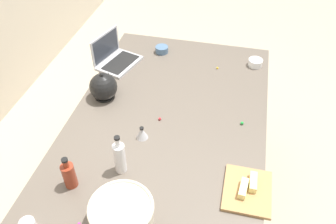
# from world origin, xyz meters

# --- Properties ---
(ground_plane) EXTENTS (12.00, 12.00, 0.00)m
(ground_plane) POSITION_xyz_m (0.00, 0.00, 0.00)
(ground_plane) COLOR #B7A88E
(island_counter) EXTENTS (1.85, 1.18, 0.90)m
(island_counter) POSITION_xyz_m (0.00, 0.00, 0.45)
(island_counter) COLOR #4C331E
(island_counter) RESTS_ON ground
(laptop) EXTENTS (0.36, 0.31, 0.22)m
(laptop) POSITION_xyz_m (0.49, 0.51, 0.95)
(laptop) COLOR #B7B7BC
(laptop) RESTS_ON island_counter
(mixing_bowl_large) EXTENTS (0.30, 0.30, 0.13)m
(mixing_bowl_large) POSITION_xyz_m (-0.73, 0.04, 0.97)
(mixing_bowl_large) COLOR beige
(mixing_bowl_large) RESTS_ON island_counter
(bottle_vinegar) EXTENTS (0.06, 0.06, 0.25)m
(bottle_vinegar) POSITION_xyz_m (-0.44, 0.15, 1.00)
(bottle_vinegar) COLOR white
(bottle_vinegar) RESTS_ON island_counter
(bottle_soy) EXTENTS (0.07, 0.07, 0.20)m
(bottle_soy) POSITION_xyz_m (-0.59, 0.36, 0.98)
(bottle_soy) COLOR maroon
(bottle_soy) RESTS_ON island_counter
(kettle) EXTENTS (0.21, 0.18, 0.20)m
(kettle) POSITION_xyz_m (0.11, 0.45, 0.98)
(kettle) COLOR black
(kettle) RESTS_ON island_counter
(cutting_board) EXTENTS (0.28, 0.23, 0.02)m
(cutting_board) POSITION_xyz_m (-0.43, -0.50, 0.91)
(cutting_board) COLOR #AD7F4C
(cutting_board) RESTS_ON island_counter
(butter_stick_left) EXTENTS (0.11, 0.04, 0.04)m
(butter_stick_left) POSITION_xyz_m (-0.39, -0.53, 0.94)
(butter_stick_left) COLOR #F4E58C
(butter_stick_left) RESTS_ON cutting_board
(butter_stick_right) EXTENTS (0.11, 0.05, 0.04)m
(butter_stick_right) POSITION_xyz_m (-0.44, -0.48, 0.94)
(butter_stick_right) COLOR #F4E58C
(butter_stick_right) RESTS_ON cutting_board
(ramekin_small) EXTENTS (0.10, 0.10, 0.05)m
(ramekin_small) POSITION_xyz_m (0.69, -0.49, 0.93)
(ramekin_small) COLOR white
(ramekin_small) RESTS_ON island_counter
(ramekin_medium) EXTENTS (0.10, 0.10, 0.05)m
(ramekin_medium) POSITION_xyz_m (0.71, 0.21, 0.92)
(ramekin_medium) COLOR slate
(ramekin_medium) RESTS_ON island_counter
(ramekin_wide) EXTENTS (0.07, 0.07, 0.04)m
(ramekin_wide) POSITION_xyz_m (-0.85, 0.46, 0.92)
(ramekin_wide) COLOR white
(ramekin_wide) RESTS_ON island_counter
(kitchen_timer) EXTENTS (0.07, 0.07, 0.08)m
(kitchen_timer) POSITION_xyz_m (-0.19, 0.11, 0.94)
(kitchen_timer) COLOR #B2B2B7
(kitchen_timer) RESTS_ON island_counter
(candy_0) EXTENTS (0.02, 0.02, 0.02)m
(candy_0) POSITION_xyz_m (0.05, -0.45, 0.91)
(candy_0) COLOR green
(candy_0) RESTS_ON island_counter
(candy_2) EXTENTS (0.01, 0.01, 0.01)m
(candy_2) POSITION_xyz_m (0.59, -0.23, 0.91)
(candy_2) COLOR yellow
(candy_2) RESTS_ON island_counter
(candy_3) EXTENTS (0.01, 0.01, 0.01)m
(candy_3) POSITION_xyz_m (-0.79, 0.23, 0.91)
(candy_3) COLOR #CC3399
(candy_3) RESTS_ON island_counter
(candy_4) EXTENTS (0.02, 0.02, 0.02)m
(candy_4) POSITION_xyz_m (-0.03, 0.05, 0.91)
(candy_4) COLOR red
(candy_4) RESTS_ON island_counter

